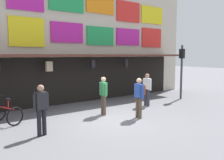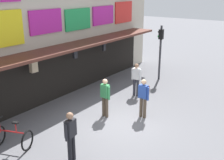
{
  "view_description": "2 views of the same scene",
  "coord_description": "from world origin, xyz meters",
  "px_view_note": "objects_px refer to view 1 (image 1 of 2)",
  "views": [
    {
      "loc": [
        -5.76,
        -7.72,
        2.64
      ],
      "look_at": [
        0.59,
        0.8,
        1.51
      ],
      "focal_mm": 38.4,
      "sensor_mm": 36.0,
      "label": 1
    },
    {
      "loc": [
        -8.46,
        -5.63,
        5.22
      ],
      "look_at": [
        0.84,
        0.95,
        1.41
      ],
      "focal_mm": 44.32,
      "sensor_mm": 36.0,
      "label": 2
    }
  ],
  "objects_px": {
    "traffic_light_far": "(182,63)",
    "pedestrian_in_green": "(103,94)",
    "bicycle_parked": "(6,114)",
    "pedestrian_in_yellow": "(41,107)",
    "pedestrian_in_red": "(147,88)",
    "pedestrian_in_black": "(139,95)"
  },
  "relations": [
    {
      "from": "pedestrian_in_green",
      "to": "bicycle_parked",
      "type": "bearing_deg",
      "value": 163.53
    },
    {
      "from": "traffic_light_far",
      "to": "bicycle_parked",
      "type": "bearing_deg",
      "value": 175.84
    },
    {
      "from": "traffic_light_far",
      "to": "bicycle_parked",
      "type": "xyz_separation_m",
      "value": [
        -9.7,
        0.71,
        -1.75
      ]
    },
    {
      "from": "traffic_light_far",
      "to": "pedestrian_in_yellow",
      "type": "height_order",
      "value": "traffic_light_far"
    },
    {
      "from": "pedestrian_in_black",
      "to": "pedestrian_in_yellow",
      "type": "height_order",
      "value": "same"
    },
    {
      "from": "pedestrian_in_red",
      "to": "pedestrian_in_yellow",
      "type": "relative_size",
      "value": 1.0
    },
    {
      "from": "traffic_light_far",
      "to": "pedestrian_in_green",
      "type": "relative_size",
      "value": 1.9
    },
    {
      "from": "bicycle_parked",
      "to": "pedestrian_in_red",
      "type": "distance_m",
      "value": 6.7
    },
    {
      "from": "bicycle_parked",
      "to": "traffic_light_far",
      "type": "bearing_deg",
      "value": -4.16
    },
    {
      "from": "traffic_light_far",
      "to": "pedestrian_in_green",
      "type": "bearing_deg",
      "value": -176.05
    },
    {
      "from": "bicycle_parked",
      "to": "pedestrian_in_yellow",
      "type": "height_order",
      "value": "pedestrian_in_yellow"
    },
    {
      "from": "pedestrian_in_green",
      "to": "pedestrian_in_red",
      "type": "distance_m",
      "value": 2.85
    },
    {
      "from": "bicycle_parked",
      "to": "pedestrian_in_yellow",
      "type": "relative_size",
      "value": 0.8
    },
    {
      "from": "pedestrian_in_green",
      "to": "pedestrian_in_red",
      "type": "relative_size",
      "value": 1.0
    },
    {
      "from": "pedestrian_in_yellow",
      "to": "pedestrian_in_green",
      "type": "bearing_deg",
      "value": 18.22
    },
    {
      "from": "pedestrian_in_green",
      "to": "pedestrian_in_red",
      "type": "bearing_deg",
      "value": 3.43
    },
    {
      "from": "traffic_light_far",
      "to": "pedestrian_in_black",
      "type": "height_order",
      "value": "traffic_light_far"
    },
    {
      "from": "pedestrian_in_black",
      "to": "pedestrian_in_green",
      "type": "bearing_deg",
      "value": 123.56
    },
    {
      "from": "pedestrian_in_black",
      "to": "pedestrian_in_red",
      "type": "bearing_deg",
      "value": 37.67
    },
    {
      "from": "pedestrian_in_yellow",
      "to": "pedestrian_in_red",
      "type": "bearing_deg",
      "value": 11.42
    },
    {
      "from": "bicycle_parked",
      "to": "pedestrian_in_green",
      "type": "height_order",
      "value": "pedestrian_in_green"
    },
    {
      "from": "pedestrian_in_yellow",
      "to": "traffic_light_far",
      "type": "bearing_deg",
      "value": 9.08
    }
  ]
}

